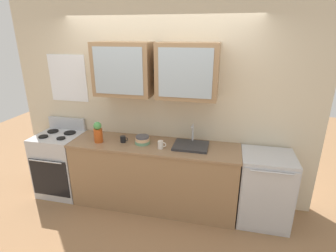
% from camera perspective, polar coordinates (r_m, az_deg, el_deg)
% --- Properties ---
extents(ground_plane, '(10.00, 10.00, 0.00)m').
position_cam_1_polar(ground_plane, '(3.90, -2.89, -16.41)').
color(ground_plane, '#936B47').
extents(back_wall_unit, '(4.18, 0.47, 2.89)m').
position_cam_1_polar(back_wall_unit, '(3.52, -2.04, 7.28)').
color(back_wall_unit, beige).
rests_on(back_wall_unit, ground_plane).
extents(counter, '(2.23, 0.61, 0.91)m').
position_cam_1_polar(counter, '(3.65, -3.01, -10.59)').
color(counter, '#93704C').
rests_on(counter, ground_plane).
extents(stove_range, '(0.62, 0.62, 1.09)m').
position_cam_1_polar(stove_range, '(4.23, -22.14, -7.53)').
color(stove_range, silver).
rests_on(stove_range, ground_plane).
extents(sink_faucet, '(0.44, 0.36, 0.26)m').
position_cam_1_polar(sink_faucet, '(3.38, 4.98, -4.17)').
color(sink_faucet, '#2D2D30').
rests_on(sink_faucet, counter).
extents(bowl_stack, '(0.20, 0.20, 0.10)m').
position_cam_1_polar(bowl_stack, '(3.46, -5.59, -3.03)').
color(bowl_stack, '#669972').
rests_on(bowl_stack, counter).
extents(vase, '(0.11, 0.11, 0.28)m').
position_cam_1_polar(vase, '(3.59, -14.93, -1.34)').
color(vase, '#BF4C19').
rests_on(vase, counter).
extents(cup_near_sink, '(0.11, 0.07, 0.10)m').
position_cam_1_polar(cup_near_sink, '(3.30, -1.58, -4.07)').
color(cup_near_sink, silver).
rests_on(cup_near_sink, counter).
extents(cup_near_bowls, '(0.11, 0.07, 0.08)m').
position_cam_1_polar(cup_near_bowls, '(3.54, -9.70, -2.83)').
color(cup_near_bowls, black).
rests_on(cup_near_bowls, counter).
extents(dishwasher, '(0.62, 0.59, 0.91)m').
position_cam_1_polar(dishwasher, '(3.57, 20.18, -12.64)').
color(dishwasher, silver).
rests_on(dishwasher, ground_plane).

